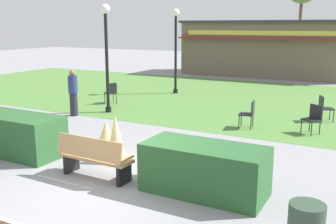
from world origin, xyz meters
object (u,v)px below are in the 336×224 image
Objects in this scene: park_bench at (94,157)px; food_kiosk at (266,48)px; lamppost_mid at (106,45)px; cafe_chair_west at (313,117)px; lamppost_far at (176,41)px; person_strolling at (73,92)px; parked_car_west_slot at (271,58)px; cafe_chair_center at (249,112)px; cafe_chair_east at (111,91)px; cafe_chair_north at (324,106)px.

park_bench is 19.85m from food_kiosk.
cafe_chair_west is (7.36, 0.46, -2.01)m from lamppost_mid.
food_kiosk is (2.00, 9.09, -0.74)m from lamppost_far.
person_strolling is 21.63m from parked_car_west_slot.
parked_car_west_slot is at bearing -45.18° from person_strolling.
cafe_chair_center is 6.33m from person_strolling.
cafe_chair_east is at bearing 173.40° from cafe_chair_west.
cafe_chair_center is (1.65, 5.78, 0.05)m from park_bench.
parked_car_west_slot is at bearing 109.39° from cafe_chair_north.
person_strolling is (-1.03, -6.15, -1.67)m from lamppost_far.
person_strolling reaches higher than cafe_chair_center.
park_bench is 0.39× the size of parked_car_west_slot.
lamppost_mid is at bearing -57.39° from cafe_chair_east.
park_bench is at bearing -85.60° from food_kiosk.
park_bench reaches higher than cafe_chair_center.
person_strolling is (-8.11, -1.54, 0.33)m from cafe_chair_west.
parked_car_west_slot reaches higher than cafe_chair_west.
person_strolling is (-8.19, -3.39, 0.33)m from cafe_chair_north.
cafe_chair_east is (-4.70, 7.01, 0.05)m from park_bench.
lamppost_mid reaches higher than cafe_chair_east.
lamppost_mid is 4.51× the size of cafe_chair_west.
lamppost_far is 0.37× the size of food_kiosk.
cafe_chair_west is at bearing -72.48° from parked_car_west_slot.
parked_car_west_slot is at bearing 87.09° from lamppost_mid.
person_strolling is at bearing -157.52° from cafe_chair_north.
cafe_chair_west is (3.56, 6.05, 0.05)m from park_bench.
lamppost_mid is at bearing -177.99° from cafe_chair_center.
cafe_chair_east is at bearing -95.84° from parked_car_west_slot.
food_kiosk is at bearing 80.88° from lamppost_mid.
person_strolling is at bearing -99.50° from lamppost_far.
cafe_chair_east is at bearing 122.61° from lamppost_mid.
lamppost_far reaches higher than person_strolling.
food_kiosk is 6.54m from parked_car_west_slot.
lamppost_mid is at bearing 124.16° from park_bench.
cafe_chair_west is at bearing 8.15° from cafe_chair_center.
food_kiosk is 14.66m from cafe_chair_west.
lamppost_far is at bearing 158.92° from cafe_chair_north.
cafe_chair_center is at bearing -10.96° from cafe_chair_east.
cafe_chair_west is at bearing 3.61° from lamppost_mid.
cafe_chair_center is 1.00× the size of cafe_chair_north.
cafe_chair_west is 0.20× the size of parked_car_west_slot.
person_strolling is 0.39× the size of parked_car_west_slot.
lamppost_far is 4.33m from cafe_chair_east.
cafe_chair_west and cafe_chair_north have the same top height.
cafe_chair_north is at bearing 46.79° from cafe_chair_center.
cafe_chair_north is at bearing 6.09° from cafe_chair_east.
cafe_chair_west and cafe_chair_center have the same top height.
cafe_chair_center is at bearing 2.01° from lamppost_mid.
cafe_chair_east is at bearing 169.04° from cafe_chair_center.
lamppost_mid is 4.51× the size of cafe_chair_north.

